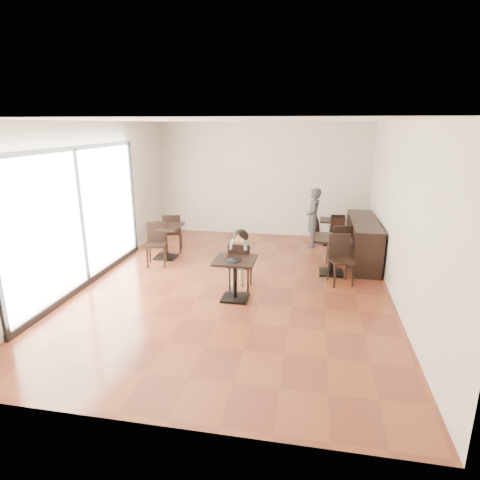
% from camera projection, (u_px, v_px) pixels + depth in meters
% --- Properties ---
extents(floor, '(6.00, 8.00, 0.01)m').
position_uv_depth(floor, '(236.00, 285.00, 8.10)').
color(floor, brown).
rests_on(floor, ground).
extents(ceiling, '(6.00, 8.00, 0.01)m').
position_uv_depth(ceiling, '(235.00, 120.00, 7.20)').
color(ceiling, white).
rests_on(ceiling, floor).
extents(wall_back, '(6.00, 0.01, 3.20)m').
position_uv_depth(wall_back, '(262.00, 180.00, 11.43)').
color(wall_back, beige).
rests_on(wall_back, floor).
extents(wall_front, '(6.00, 0.01, 3.20)m').
position_uv_depth(wall_front, '(155.00, 289.00, 3.88)').
color(wall_front, beige).
rests_on(wall_front, floor).
extents(wall_left, '(0.01, 8.00, 3.20)m').
position_uv_depth(wall_left, '(91.00, 202.00, 8.18)').
color(wall_left, beige).
rests_on(wall_left, floor).
extents(wall_right, '(0.01, 8.00, 3.20)m').
position_uv_depth(wall_right, '(401.00, 214.00, 7.13)').
color(wall_right, beige).
rests_on(wall_right, floor).
extents(storefront_window, '(0.04, 4.50, 2.60)m').
position_uv_depth(storefront_window, '(80.00, 217.00, 7.76)').
color(storefront_window, white).
rests_on(storefront_window, floor).
extents(child_table, '(0.74, 0.74, 0.78)m').
position_uv_depth(child_table, '(235.00, 279.00, 7.36)').
color(child_table, black).
rests_on(child_table, floor).
extents(child_chair, '(0.42, 0.42, 0.94)m').
position_uv_depth(child_chair, '(240.00, 265.00, 7.86)').
color(child_chair, black).
rests_on(child_chair, floor).
extents(child, '(0.42, 0.59, 1.19)m').
position_uv_depth(child, '(240.00, 259.00, 7.82)').
color(child, slate).
rests_on(child, child_chair).
extents(plate, '(0.27, 0.27, 0.02)m').
position_uv_depth(plate, '(234.00, 260.00, 7.16)').
color(plate, black).
rests_on(plate, child_table).
extents(pizza_slice, '(0.28, 0.21, 0.06)m').
position_uv_depth(pizza_slice, '(239.00, 241.00, 7.52)').
color(pizza_slice, tan).
rests_on(pizza_slice, child).
extents(adult_patron, '(0.40, 0.58, 1.55)m').
position_uv_depth(adult_patron, '(313.00, 218.00, 10.46)').
color(adult_patron, '#38373D').
rests_on(adult_patron, floor).
extents(cafe_table_mid, '(0.97, 0.97, 0.82)m').
position_uv_depth(cafe_table_mid, '(332.00, 255.00, 8.62)').
color(cafe_table_mid, black).
rests_on(cafe_table_mid, floor).
extents(cafe_table_left, '(0.94, 0.94, 0.82)m').
position_uv_depth(cafe_table_left, '(165.00, 242.00, 9.65)').
color(cafe_table_left, black).
rests_on(cafe_table_left, floor).
extents(cafe_table_back, '(0.67, 0.67, 0.67)m').
position_uv_depth(cafe_table_back, '(331.00, 232.00, 10.78)').
color(cafe_table_back, black).
rests_on(cafe_table_back, floor).
extents(chair_mid_a, '(0.56, 0.56, 0.99)m').
position_uv_depth(chair_mid_a, '(339.00, 245.00, 9.09)').
color(chair_mid_a, black).
rests_on(chair_mid_a, floor).
extents(chair_mid_b, '(0.56, 0.56, 0.99)m').
position_uv_depth(chair_mid_b, '(341.00, 261.00, 8.05)').
color(chair_mid_b, black).
rests_on(chair_mid_b, floor).
extents(chair_left_a, '(0.54, 0.54, 0.98)m').
position_uv_depth(chair_left_a, '(173.00, 232.00, 10.15)').
color(chair_left_a, black).
rests_on(chair_left_a, floor).
extents(chair_left_b, '(0.54, 0.54, 0.98)m').
position_uv_depth(chair_left_b, '(156.00, 245.00, 9.11)').
color(chair_left_b, black).
rests_on(chair_left_b, floor).
extents(chair_back_a, '(0.39, 0.39, 0.81)m').
position_uv_depth(chair_back_a, '(336.00, 228.00, 10.92)').
color(chair_back_a, black).
rests_on(chair_back_a, floor).
extents(chair_back_b, '(0.39, 0.39, 0.81)m').
position_uv_depth(chair_back_b, '(338.00, 235.00, 10.22)').
color(chair_back_b, black).
rests_on(chair_back_b, floor).
extents(service_counter, '(0.60, 2.40, 1.00)m').
position_uv_depth(service_counter, '(363.00, 241.00, 9.38)').
color(service_counter, black).
rests_on(service_counter, floor).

